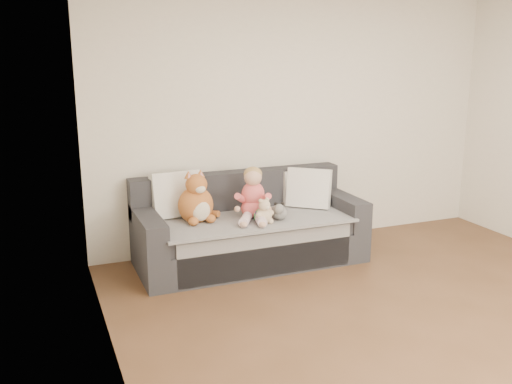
{
  "coord_description": "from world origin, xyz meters",
  "views": [
    {
      "loc": [
        -2.67,
        -2.93,
        2.04
      ],
      "look_at": [
        -0.74,
        1.87,
        0.75
      ],
      "focal_mm": 40.0,
      "sensor_mm": 36.0,
      "label": 1
    }
  ],
  "objects_px": {
    "toddler": "(253,197)",
    "plush_cat": "(197,202)",
    "teddy_bear": "(264,213)",
    "sippy_cup": "(258,215)",
    "sofa": "(249,231)"
  },
  "relations": [
    {
      "from": "plush_cat",
      "to": "teddy_bear",
      "type": "relative_size",
      "value": 2.07
    },
    {
      "from": "teddy_bear",
      "to": "plush_cat",
      "type": "bearing_deg",
      "value": 136.79
    },
    {
      "from": "plush_cat",
      "to": "teddy_bear",
      "type": "bearing_deg",
      "value": -37.97
    },
    {
      "from": "plush_cat",
      "to": "toddler",
      "type": "bearing_deg",
      "value": -20.44
    },
    {
      "from": "toddler",
      "to": "plush_cat",
      "type": "distance_m",
      "value": 0.54
    },
    {
      "from": "toddler",
      "to": "teddy_bear",
      "type": "relative_size",
      "value": 2.06
    },
    {
      "from": "sippy_cup",
      "to": "sofa",
      "type": "bearing_deg",
      "value": 93.19
    },
    {
      "from": "teddy_bear",
      "to": "sippy_cup",
      "type": "relative_size",
      "value": 2.09
    },
    {
      "from": "toddler",
      "to": "plush_cat",
      "type": "xyz_separation_m",
      "value": [
        -0.53,
        0.11,
        -0.02
      ]
    },
    {
      "from": "plush_cat",
      "to": "teddy_bear",
      "type": "distance_m",
      "value": 0.65
    },
    {
      "from": "sofa",
      "to": "plush_cat",
      "type": "distance_m",
      "value": 0.63
    },
    {
      "from": "toddler",
      "to": "sippy_cup",
      "type": "bearing_deg",
      "value": -62.77
    },
    {
      "from": "teddy_bear",
      "to": "sofa",
      "type": "bearing_deg",
      "value": 82.03
    },
    {
      "from": "toddler",
      "to": "sippy_cup",
      "type": "xyz_separation_m",
      "value": [
        0.01,
        -0.11,
        -0.15
      ]
    },
    {
      "from": "toddler",
      "to": "teddy_bear",
      "type": "xyz_separation_m",
      "value": [
        0.03,
        -0.2,
        -0.11
      ]
    }
  ]
}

